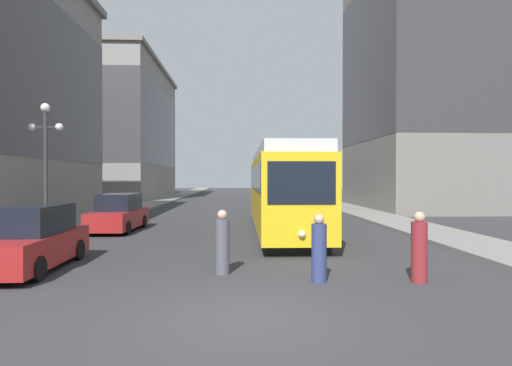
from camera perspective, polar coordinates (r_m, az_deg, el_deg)
The scene contains 13 objects.
ground_plane at distance 8.13m, azimuth -1.18°, elevation -17.96°, with size 200.00×200.00×0.00m, color #303033.
sidewalk_left at distance 48.55m, azimuth -12.63°, elevation -2.30°, with size 2.94×120.00×0.15m, color gray.
sidewalk_right at distance 48.61m, azimuth 8.38°, elevation -2.29°, with size 2.94×120.00×0.15m, color gray.
streetcar at distance 20.27m, azimuth 3.48°, elevation -0.72°, with size 2.70×13.89×3.89m.
transit_bus at distance 38.84m, azimuth 5.96°, elevation -0.27°, with size 2.79×12.21×3.45m.
parked_car_left_near at distance 13.54m, azimuth -28.47°, elevation -6.84°, with size 1.96×4.51×1.82m.
parked_car_left_mid at distance 21.66m, azimuth -18.23°, elevation -3.99°, with size 1.98×4.76×1.82m.
pedestrian_crossing_near at distance 10.69m, azimuth 8.61°, elevation -9.07°, with size 0.38×0.38×1.70m.
pedestrian_crossing_far at distance 11.43m, azimuth -4.63°, elevation -8.33°, with size 0.39×0.39×1.74m.
pedestrian_on_sidewalk at distance 11.27m, azimuth 21.40°, elevation -8.44°, with size 0.39×0.39×1.76m.
lamp_post_left_near at distance 18.92m, azimuth -26.82°, elevation 4.09°, with size 1.41×0.36×5.47m.
building_left_midblock at distance 58.10m, azimuth -20.19°, elevation 6.80°, with size 15.71×23.76×17.20m.
building_right_corner at distance 39.82m, azimuth 24.26°, elevation 14.17°, with size 14.19×14.99×23.16m.
Camera 1 is at (-0.15, -7.70, 2.60)m, focal length 29.27 mm.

